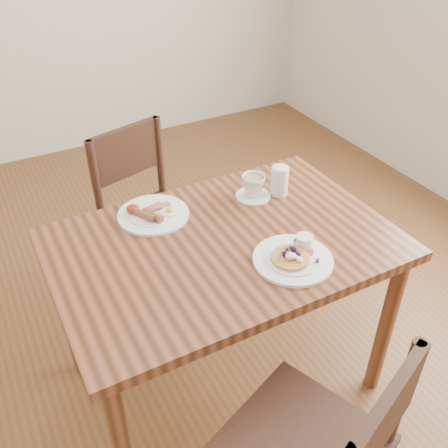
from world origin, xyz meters
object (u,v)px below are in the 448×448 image
(breakfast_plate, at_px, (152,214))
(water_glass, at_px, (279,181))
(dining_table, at_px, (224,262))
(pancake_plate, at_px, (294,257))
(chair_far, at_px, (149,212))
(teacup_saucer, at_px, (253,187))

(breakfast_plate, distance_m, water_glass, 0.52)
(dining_table, height_order, pancake_plate, pancake_plate)
(water_glass, bearing_deg, pancake_plate, -116.59)
(water_glass, bearing_deg, chair_far, 128.62)
(chair_far, bearing_deg, teacup_saucer, 106.47)
(dining_table, height_order, breakfast_plate, breakfast_plate)
(breakfast_plate, bearing_deg, pancake_plate, -55.59)
(chair_far, xyz_separation_m, breakfast_plate, (-0.12, -0.40, 0.27))
(pancake_plate, relative_size, breakfast_plate, 1.00)
(chair_far, height_order, teacup_saucer, chair_far)
(dining_table, bearing_deg, water_glass, 26.13)
(breakfast_plate, xyz_separation_m, water_glass, (0.51, -0.09, 0.05))
(dining_table, distance_m, pancake_plate, 0.28)
(chair_far, xyz_separation_m, water_glass, (0.39, -0.49, 0.32))
(chair_far, distance_m, pancake_plate, 0.93)
(breakfast_plate, relative_size, teacup_saucer, 1.93)
(dining_table, bearing_deg, teacup_saucer, 39.48)
(chair_far, relative_size, pancake_plate, 3.26)
(teacup_saucer, bearing_deg, water_glass, -15.92)
(breakfast_plate, distance_m, teacup_saucer, 0.41)
(breakfast_plate, bearing_deg, chair_far, 73.67)
(dining_table, distance_m, chair_far, 0.68)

